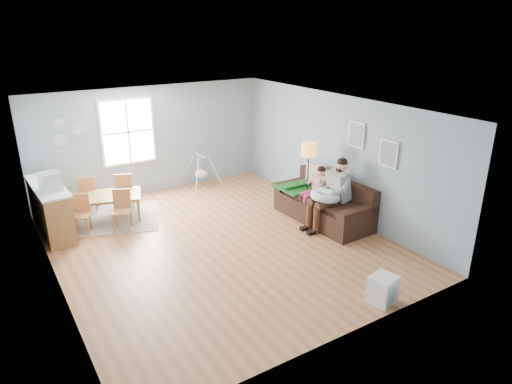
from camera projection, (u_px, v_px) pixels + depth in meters
room at (215, 123)px, 8.28m from camera, size 8.40×9.40×3.90m
window at (128, 132)px, 11.00m from camera, size 1.32×0.08×1.62m
pictures at (372, 144)px, 9.13m from camera, size 0.05×1.34×0.74m
wall_plates at (65, 131)px, 10.24m from camera, size 0.67×0.02×0.66m
sofa at (325, 206)px, 10.06m from camera, size 1.06×2.33×0.93m
green_throw at (300, 186)px, 10.52m from camera, size 1.05×0.93×0.04m
beige_pillow at (316, 175)px, 10.48m from camera, size 0.22×0.54×0.53m
father at (332, 191)px, 9.57m from camera, size 1.06×0.49×1.50m
nursing_pillow at (325, 196)px, 9.50m from camera, size 0.67×0.65×0.26m
infant at (324, 192)px, 9.49m from camera, size 0.28×0.43×0.16m
toddler at (317, 184)px, 10.02m from camera, size 0.62×0.31×0.97m
floor_lamp at (309, 156)px, 10.01m from camera, size 0.34×0.34×1.67m
storage_cube at (382, 290)px, 7.11m from camera, size 0.47×0.44×0.45m
rug at (106, 219)px, 10.19m from camera, size 2.74×2.43×0.01m
dining_table at (105, 208)px, 10.10m from camera, size 1.79×1.32×0.56m
chair_sw at (81, 212)px, 9.44m from camera, size 0.49×0.49×0.81m
chair_se at (122, 207)px, 9.59m from camera, size 0.52×0.52×0.86m
chair_nw at (88, 191)px, 10.46m from camera, size 0.49×0.49×0.87m
chair_ne at (125, 189)px, 10.61m from camera, size 0.52×0.52×0.89m
counter at (51, 209)px, 9.39m from camera, size 0.64×1.90×1.05m
monitor at (50, 181)px, 8.88m from camera, size 0.42×0.40×0.35m
baby_swing at (202, 173)px, 12.01m from camera, size 0.92×0.93×0.89m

